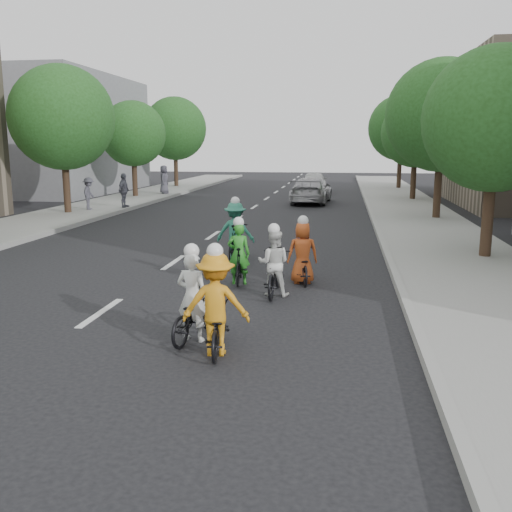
% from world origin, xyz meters
% --- Properties ---
extents(ground, '(120.00, 120.00, 0.00)m').
position_xyz_m(ground, '(0.00, 0.00, 0.00)').
color(ground, black).
rests_on(ground, ground).
extents(sidewalk_left, '(4.00, 80.00, 0.15)m').
position_xyz_m(sidewalk_left, '(-8.00, 10.00, 0.07)').
color(sidewalk_left, gray).
rests_on(sidewalk_left, ground).
extents(curb_left, '(0.18, 80.00, 0.18)m').
position_xyz_m(curb_left, '(-6.05, 10.00, 0.09)').
color(curb_left, '#999993').
rests_on(curb_left, ground).
extents(sidewalk_right, '(4.00, 80.00, 0.15)m').
position_xyz_m(sidewalk_right, '(8.00, 10.00, 0.07)').
color(sidewalk_right, gray).
rests_on(sidewalk_right, ground).
extents(curb_right, '(0.18, 80.00, 0.18)m').
position_xyz_m(curb_right, '(6.05, 10.00, 0.09)').
color(curb_right, '#999993').
rests_on(curb_right, ground).
extents(bldg_sw, '(10.00, 14.00, 8.00)m').
position_xyz_m(bldg_sw, '(-16.00, 28.00, 4.00)').
color(bldg_sw, slate).
rests_on(bldg_sw, ground).
extents(tree_l_3, '(4.80, 4.80, 6.93)m').
position_xyz_m(tree_l_3, '(-8.20, 15.00, 4.52)').
color(tree_l_3, black).
rests_on(tree_l_3, ground).
extents(tree_l_4, '(4.00, 4.00, 5.97)m').
position_xyz_m(tree_l_4, '(-8.20, 24.00, 3.96)').
color(tree_l_4, black).
rests_on(tree_l_4, ground).
extents(tree_l_5, '(4.80, 4.80, 6.93)m').
position_xyz_m(tree_l_5, '(-8.20, 33.00, 4.52)').
color(tree_l_5, black).
rests_on(tree_l_5, ground).
extents(tree_r_0, '(4.00, 4.00, 5.97)m').
position_xyz_m(tree_r_0, '(8.80, 6.60, 3.96)').
color(tree_r_0, black).
rests_on(tree_r_0, ground).
extents(tree_r_1, '(4.80, 4.80, 6.93)m').
position_xyz_m(tree_r_1, '(8.80, 15.60, 4.52)').
color(tree_r_1, black).
rests_on(tree_r_1, ground).
extents(tree_r_2, '(4.00, 4.00, 5.97)m').
position_xyz_m(tree_r_2, '(8.80, 24.60, 3.96)').
color(tree_r_2, black).
rests_on(tree_r_2, ground).
extents(tree_r_3, '(4.80, 4.80, 6.93)m').
position_xyz_m(tree_r_3, '(8.80, 33.60, 4.52)').
color(tree_r_3, black).
rests_on(tree_r_3, ground).
extents(cyclist_0, '(0.81, 1.59, 1.65)m').
position_xyz_m(cyclist_0, '(3.79, 3.15, 0.57)').
color(cyclist_0, black).
rests_on(cyclist_0, ground).
extents(cyclist_1, '(0.89, 1.73, 1.68)m').
position_xyz_m(cyclist_1, '(2.25, -1.22, 0.54)').
color(cyclist_1, black).
rests_on(cyclist_1, ground).
extents(cyclist_2, '(0.72, 1.76, 1.62)m').
position_xyz_m(cyclist_2, '(3.25, 1.91, 0.57)').
color(cyclist_2, black).
rests_on(cyclist_2, ground).
extents(cyclist_3, '(1.13, 1.57, 1.80)m').
position_xyz_m(cyclist_3, '(2.78, -1.83, 0.68)').
color(cyclist_3, black).
rests_on(cyclist_3, ground).
extents(cyclist_4, '(0.57, 1.54, 1.62)m').
position_xyz_m(cyclist_4, '(2.29, 2.86, 0.56)').
color(cyclist_4, black).
rests_on(cyclist_4, ground).
extents(cyclist_5, '(1.12, 1.81, 1.85)m').
position_xyz_m(cyclist_5, '(1.70, 5.55, 0.72)').
color(cyclist_5, black).
rests_on(cyclist_5, ground).
extents(follow_car_lead, '(2.36, 5.16, 1.46)m').
position_xyz_m(follow_car_lead, '(2.90, 22.51, 0.73)').
color(follow_car_lead, '#A6A5AA').
rests_on(follow_car_lead, ground).
extents(follow_car_trail, '(1.82, 4.33, 1.46)m').
position_xyz_m(follow_car_trail, '(2.68, 30.31, 0.73)').
color(follow_car_trail, white).
rests_on(follow_car_trail, ground).
extents(spectator_0, '(0.69, 1.07, 1.58)m').
position_xyz_m(spectator_0, '(-7.67, 16.22, 0.94)').
color(spectator_0, '#4B4A56').
rests_on(spectator_0, sidewalk_left).
extents(spectator_1, '(0.48, 1.04, 1.73)m').
position_xyz_m(spectator_1, '(-6.30, 17.33, 1.02)').
color(spectator_1, '#474853').
rests_on(spectator_1, sidewalk_left).
extents(spectator_2, '(0.61, 0.91, 1.84)m').
position_xyz_m(spectator_2, '(-6.90, 25.84, 1.07)').
color(spectator_2, '#494753').
rests_on(spectator_2, sidewalk_left).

